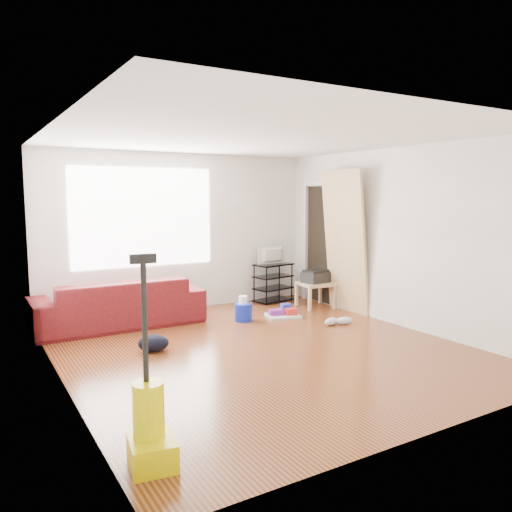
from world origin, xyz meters
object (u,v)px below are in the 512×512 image
sofa (119,326)px  side_table (315,286)px  tv_stand (273,282)px  cleaning_tray (283,313)px  bucket (244,321)px  backpack (154,351)px  vacuum (150,427)px

sofa → side_table: bearing=171.8°
tv_stand → cleaning_tray: bearing=-124.9°
bucket → tv_stand: bearing=39.8°
side_table → sofa: bearing=171.8°
sofa → backpack: (0.03, -1.37, 0.00)m
bucket → cleaning_tray: size_ratio=0.46×
sofa → backpack: sofa is taller
side_table → tv_stand: bearing=116.9°
side_table → bucket: size_ratio=2.21×
sofa → cleaning_tray: 2.41m
bucket → backpack: (-1.62, -0.72, 0.00)m
sofa → bucket: size_ratio=9.04×
sofa → backpack: bearing=91.2°
side_table → bucket: (-1.47, -0.20, -0.35)m
tv_stand → backpack: (-2.73, -1.64, -0.34)m
tv_stand → backpack: tv_stand is taller
bucket → vacuum: bearing=-128.5°
side_table → backpack: (-3.10, -0.92, -0.35)m
tv_stand → sofa: bearing=175.4°
side_table → bucket: 1.53m
cleaning_tray → vacuum: bearing=-135.9°
cleaning_tray → vacuum: vacuum is taller
side_table → vacuum: (-3.95, -3.32, -0.08)m
sofa → bucket: 1.78m
tv_stand → bucket: bearing=-150.4°
sofa → vacuum: vacuum is taller
side_table → bucket: side_table is taller
vacuum → bucket: bearing=60.5°
sofa → vacuum: (-0.82, -3.77, 0.27)m
tv_stand → backpack: 3.20m
backpack → side_table: bearing=36.5°
cleaning_tray → sofa: bearing=162.0°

